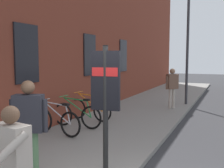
# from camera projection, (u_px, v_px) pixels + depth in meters

# --- Properties ---
(ground) EXTENTS (60.00, 60.00, 0.00)m
(ground) POSITION_uv_depth(u_px,v_px,m) (210.00, 124.00, 9.19)
(ground) COLOR #2D2D30
(sidewalk_pavement) EXTENTS (24.00, 3.50, 0.12)m
(sidewalk_pavement) POSITION_uv_depth(u_px,v_px,m) (150.00, 107.00, 12.13)
(sidewalk_pavement) COLOR gray
(sidewalk_pavement) RESTS_ON ground
(station_facade) EXTENTS (22.00, 0.65, 7.53)m
(station_facade) POSITION_uv_depth(u_px,v_px,m) (117.00, 29.00, 13.50)
(station_facade) COLOR brown
(station_facade) RESTS_ON ground
(bicycle_mid_rack) EXTENTS (0.48, 1.76, 0.97)m
(bicycle_mid_rack) POSITION_uv_depth(u_px,v_px,m) (56.00, 121.00, 7.48)
(bicycle_mid_rack) COLOR black
(bicycle_mid_rack) RESTS_ON sidewalk_pavement
(bicycle_beside_lamp) EXTENTS (0.48, 1.77, 0.97)m
(bicycle_beside_lamp) POSITION_uv_depth(u_px,v_px,m) (77.00, 115.00, 8.27)
(bicycle_beside_lamp) COLOR black
(bicycle_beside_lamp) RESTS_ON sidewalk_pavement
(bicycle_leaning_wall) EXTENTS (0.48, 1.77, 0.97)m
(bicycle_leaning_wall) POSITION_uv_depth(u_px,v_px,m) (90.00, 109.00, 9.22)
(bicycle_leaning_wall) COLOR black
(bicycle_leaning_wall) RESTS_ON sidewalk_pavement
(transit_info_sign) EXTENTS (0.15, 0.56, 2.40)m
(transit_info_sign) POSITION_uv_depth(u_px,v_px,m) (105.00, 89.00, 4.89)
(transit_info_sign) COLOR black
(transit_info_sign) RESTS_ON sidewalk_pavement
(pedestrian_crossing_street) EXTENTS (0.53, 0.51, 1.72)m
(pedestrian_crossing_street) POSITION_uv_depth(u_px,v_px,m) (172.00, 84.00, 11.35)
(pedestrian_crossing_street) COLOR #B2A599
(pedestrian_crossing_street) RESTS_ON sidewalk_pavement
(pedestrian_near_bus) EXTENTS (0.43, 0.63, 1.78)m
(pedestrian_near_bus) POSITION_uv_depth(u_px,v_px,m) (29.00, 120.00, 4.65)
(pedestrian_near_bus) COLOR #4C724C
(pedestrian_near_bus) RESTS_ON sidewalk_pavement
(tourist_with_hotdogs) EXTENTS (0.60, 0.62, 1.61)m
(tourist_with_hotdogs) POSITION_uv_depth(u_px,v_px,m) (10.00, 157.00, 3.15)
(tourist_with_hotdogs) COLOR #4C724C
(tourist_with_hotdogs) RESTS_ON sidewalk_pavement
(street_lamp) EXTENTS (0.28, 0.28, 5.52)m
(street_lamp) POSITION_uv_depth(u_px,v_px,m) (188.00, 34.00, 12.17)
(street_lamp) COLOR #333338
(street_lamp) RESTS_ON sidewalk_pavement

